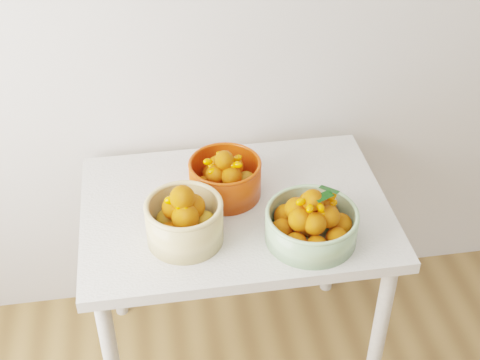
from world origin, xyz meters
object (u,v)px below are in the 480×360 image
at_px(table, 236,228).
at_px(bowl_cream, 185,220).
at_px(bowl_orange, 225,177).
at_px(bowl_green, 311,223).

bearing_deg(table, bowl_cream, -142.52).
relative_size(table, bowl_orange, 3.42).
relative_size(table, bowl_cream, 3.28).
bearing_deg(bowl_green, bowl_orange, 131.30).
bearing_deg(bowl_green, table, 137.13).
height_order(bowl_green, bowl_orange, bowl_green).
relative_size(bowl_cream, bowl_green, 0.98).
distance_m(bowl_green, bowl_orange, 0.34).
distance_m(table, bowl_cream, 0.28).
bearing_deg(table, bowl_green, -42.87).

